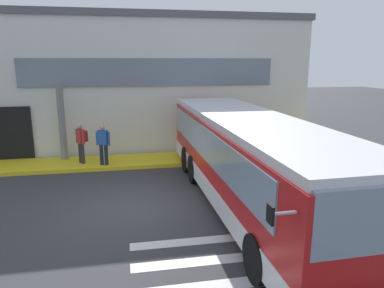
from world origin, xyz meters
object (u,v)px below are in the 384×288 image
object	(u,v)px
bus_main_foreground	(249,163)
entry_support_column	(62,123)
passenger_by_doorway	(103,143)
passenger_near_column	(81,140)

from	to	relation	value
bus_main_foreground	entry_support_column	bearing A→B (deg)	136.56
bus_main_foreground	passenger_by_doorway	world-z (taller)	bus_main_foreground
entry_support_column	passenger_near_column	distance (m)	1.29
entry_support_column	passenger_near_column	world-z (taller)	entry_support_column
bus_main_foreground	passenger_by_doorway	xyz separation A→B (m)	(-4.50, 4.69, -0.26)
bus_main_foreground	passenger_near_column	size ratio (longest dim) A/B	6.93
bus_main_foreground	passenger_near_column	bearing A→B (deg)	136.44
entry_support_column	passenger_by_doorway	distance (m)	2.20
passenger_near_column	entry_support_column	bearing A→B (deg)	137.41
bus_main_foreground	passenger_by_doorway	bearing A→B (deg)	133.78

